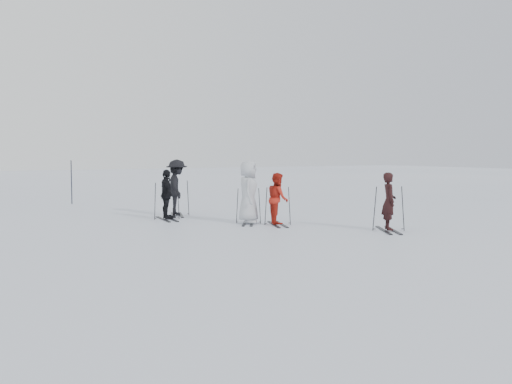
% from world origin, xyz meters
% --- Properties ---
extents(ground, '(120.00, 120.00, 0.00)m').
position_xyz_m(ground, '(0.00, 0.00, 0.00)').
color(ground, silver).
rests_on(ground, ground).
extents(skier_near_dark, '(0.63, 0.71, 1.63)m').
position_xyz_m(skier_near_dark, '(2.52, -2.19, 0.82)').
color(skier_near_dark, black).
rests_on(skier_near_dark, ground).
extents(skier_red, '(0.82, 0.92, 1.58)m').
position_xyz_m(skier_red, '(0.49, 0.51, 0.79)').
color(skier_red, '#B01F13').
rests_on(skier_red, ground).
extents(skier_grey, '(1.03, 1.13, 1.94)m').
position_xyz_m(skier_grey, '(-0.14, 1.23, 0.97)').
color(skier_grey, '#B9BDC3').
rests_on(skier_grey, ground).
extents(skier_uphill_left, '(0.50, 0.99, 1.63)m').
position_xyz_m(skier_uphill_left, '(-1.97, 3.53, 0.82)').
color(skier_uphill_left, black).
rests_on(skier_uphill_left, ground).
extents(skier_uphill_far, '(1.09, 1.42, 1.95)m').
position_xyz_m(skier_uphill_far, '(-1.21, 4.49, 0.97)').
color(skier_uphill_far, black).
rests_on(skier_uphill_far, ground).
extents(skis_near_dark, '(2.03, 1.71, 1.31)m').
position_xyz_m(skis_near_dark, '(2.52, -2.19, 0.65)').
color(skis_near_dark, black).
rests_on(skis_near_dark, ground).
extents(skis_red, '(1.85, 1.39, 1.20)m').
position_xyz_m(skis_red, '(0.49, 0.51, 0.60)').
color(skis_red, black).
rests_on(skis_red, ground).
extents(skis_grey, '(1.77, 1.54, 1.15)m').
position_xyz_m(skis_grey, '(-0.14, 1.23, 0.57)').
color(skis_grey, black).
rests_on(skis_grey, ground).
extents(skis_uphill_left, '(1.85, 1.12, 1.28)m').
position_xyz_m(skis_uphill_left, '(-1.97, 3.53, 0.64)').
color(skis_uphill_left, black).
rests_on(skis_uphill_left, ground).
extents(skis_uphill_far, '(1.95, 1.43, 1.27)m').
position_xyz_m(skis_uphill_far, '(-1.21, 4.49, 0.64)').
color(skis_uphill_far, black).
rests_on(skis_uphill_far, ground).
extents(piste_marker, '(0.05, 0.05, 1.88)m').
position_xyz_m(piste_marker, '(-3.47, 10.96, 0.94)').
color(piste_marker, black).
rests_on(piste_marker, ground).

